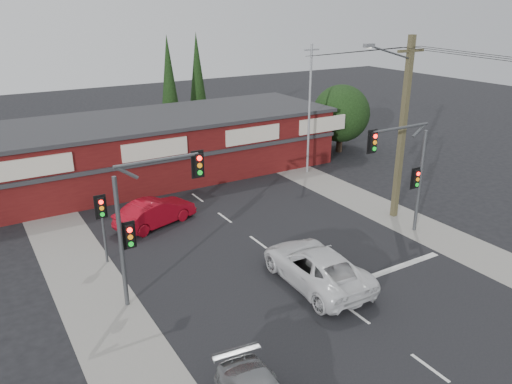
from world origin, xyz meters
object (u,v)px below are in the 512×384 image
utility_pole (401,124)px  red_sedan (155,212)px  white_suv (316,266)px  shop_building (149,147)px

utility_pole → red_sedan: bearing=154.0°
white_suv → utility_pole: (8.27, 3.55, 4.59)m
white_suv → utility_pole: 10.10m
shop_building → utility_pole: 17.15m
red_sedan → shop_building: bearing=-36.4°
white_suv → shop_building: bearing=-83.9°
red_sedan → shop_building: 8.67m
white_suv → utility_pole: bearing=-154.2°
utility_pole → shop_building: bearing=123.8°
red_sedan → utility_pole: (12.06, -5.87, 4.64)m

